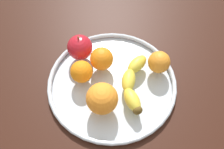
% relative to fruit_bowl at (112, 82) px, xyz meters
% --- Properties ---
extents(ground_plane, '(1.13, 1.13, 0.04)m').
position_rel_fruit_bowl_xyz_m(ground_plane, '(0.00, 0.00, -0.03)').
color(ground_plane, black).
extents(fruit_bowl, '(0.36, 0.36, 0.02)m').
position_rel_fruit_bowl_xyz_m(fruit_bowl, '(0.00, 0.00, 0.00)').
color(fruit_bowl, silver).
rests_on(fruit_bowl, ground_plane).
extents(banana, '(0.18, 0.10, 0.04)m').
position_rel_fruit_bowl_xyz_m(banana, '(0.03, 0.05, 0.03)').
color(banana, yellow).
rests_on(banana, fruit_bowl).
extents(apple, '(0.07, 0.07, 0.08)m').
position_rel_fruit_bowl_xyz_m(apple, '(-0.10, -0.07, 0.04)').
color(apple, red).
rests_on(apple, fruit_bowl).
extents(orange_back_left, '(0.06, 0.06, 0.06)m').
position_rel_fruit_bowl_xyz_m(orange_back_left, '(-0.02, -0.08, 0.04)').
color(orange_back_left, orange).
rests_on(orange_back_left, fruit_bowl).
extents(orange_front_right, '(0.06, 0.06, 0.06)m').
position_rel_fruit_bowl_xyz_m(orange_front_right, '(-0.05, -0.02, 0.04)').
color(orange_front_right, orange).
rests_on(orange_front_right, fruit_bowl).
extents(orange_center, '(0.08, 0.08, 0.08)m').
position_rel_fruit_bowl_xyz_m(orange_center, '(0.07, -0.04, 0.05)').
color(orange_center, orange).
rests_on(orange_center, fruit_bowl).
extents(orange_front_left, '(0.06, 0.06, 0.06)m').
position_rel_fruit_bowl_xyz_m(orange_front_left, '(-0.01, 0.13, 0.04)').
color(orange_front_left, orange).
rests_on(orange_front_left, fruit_bowl).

